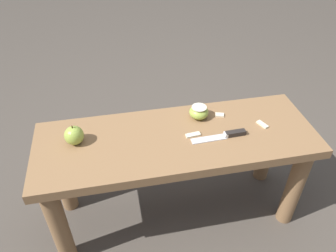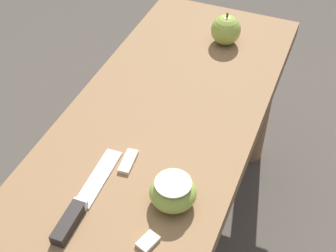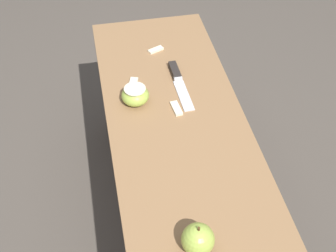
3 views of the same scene
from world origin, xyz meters
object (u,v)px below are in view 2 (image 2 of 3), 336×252
(knife, at_px, (79,207))
(apple_cut, at_px, (173,192))
(apple_whole, at_px, (226,30))
(wooden_bench, at_px, (148,176))

(knife, relative_size, apple_cut, 2.74)
(knife, distance_m, apple_cut, 0.16)
(apple_whole, bearing_deg, apple_cut, -172.92)
(apple_whole, xyz_separation_m, apple_cut, (-0.51, -0.06, -0.01))
(wooden_bench, relative_size, apple_whole, 13.40)
(knife, height_order, apple_whole, apple_whole)
(knife, bearing_deg, apple_cut, -63.95)
(wooden_bench, height_order, knife, knife)
(wooden_bench, bearing_deg, knife, 168.47)
(apple_whole, relative_size, apple_cut, 1.03)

